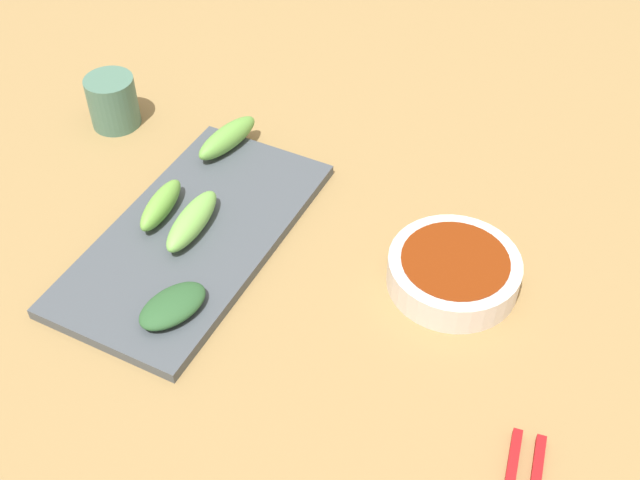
% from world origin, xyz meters
% --- Properties ---
extents(tabletop, '(2.10, 2.10, 0.02)m').
position_xyz_m(tabletop, '(0.00, 0.00, 0.01)').
color(tabletop, olive).
rests_on(tabletop, ground).
extents(sauce_bowl, '(0.13, 0.13, 0.03)m').
position_xyz_m(sauce_bowl, '(-0.12, -0.04, 0.04)').
color(sauce_bowl, silver).
rests_on(sauce_bowl, tabletop).
extents(serving_plate, '(0.16, 0.32, 0.01)m').
position_xyz_m(serving_plate, '(0.14, 0.03, 0.03)').
color(serving_plate, '#454D54').
rests_on(serving_plate, tabletop).
extents(broccoli_stalk_0, '(0.04, 0.09, 0.03)m').
position_xyz_m(broccoli_stalk_0, '(0.18, -0.11, 0.05)').
color(broccoli_stalk_0, '#66A743').
rests_on(broccoli_stalk_0, serving_plate).
extents(broccoli_leafy_1, '(0.06, 0.08, 0.02)m').
position_xyz_m(broccoli_leafy_1, '(0.10, 0.12, 0.04)').
color(broccoli_leafy_1, '#2B582E').
rests_on(broccoli_leafy_1, serving_plate).
extents(broccoli_stalk_2, '(0.04, 0.10, 0.03)m').
position_xyz_m(broccoli_stalk_2, '(0.14, 0.02, 0.05)').
color(broccoli_stalk_2, '#76BA51').
rests_on(broccoli_stalk_2, serving_plate).
extents(broccoli_stalk_3, '(0.03, 0.08, 0.03)m').
position_xyz_m(broccoli_stalk_3, '(0.18, 0.02, 0.05)').
color(broccoli_stalk_3, '#6DAD42').
rests_on(broccoli_stalk_3, serving_plate).
extents(tea_cup, '(0.06, 0.06, 0.06)m').
position_xyz_m(tea_cup, '(0.33, -0.10, 0.05)').
color(tea_cup, '#497360').
rests_on(tea_cup, tabletop).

